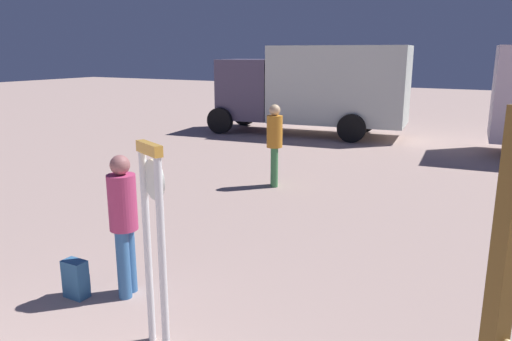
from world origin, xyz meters
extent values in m
cylinder|color=white|center=(0.37, 2.84, 0.96)|extent=(0.07, 0.07, 1.92)
cylinder|color=white|center=(0.66, 2.70, 0.96)|extent=(0.07, 0.07, 1.92)
cube|color=gold|center=(0.51, 2.77, 1.97)|extent=(0.40, 0.25, 0.10)
cylinder|color=white|center=(0.53, 2.79, 1.68)|extent=(0.35, 0.19, 0.37)
cube|color=black|center=(0.54, 2.82, 1.68)|extent=(0.07, 0.04, 0.08)
cube|color=black|center=(0.54, 2.82, 1.68)|extent=(0.13, 0.07, 0.05)
cylinder|color=teal|center=(-0.48, 3.36, 0.41)|extent=(0.15, 0.15, 0.81)
cylinder|color=teal|center=(-0.54, 3.51, 0.41)|extent=(0.15, 0.15, 0.81)
cylinder|color=#C23D6C|center=(-0.51, 3.43, 1.14)|extent=(0.32, 0.32, 0.64)
sphere|color=#A86865|center=(-0.51, 3.43, 1.57)|extent=(0.22, 0.22, 0.22)
cube|color=teal|center=(-0.99, 3.09, 0.23)|extent=(0.28, 0.17, 0.45)
cube|color=#40608F|center=(-0.99, 3.20, 0.16)|extent=(0.19, 0.04, 0.20)
cylinder|color=#42874D|center=(-1.13, 8.49, 0.42)|extent=(0.16, 0.16, 0.84)
cylinder|color=#42874D|center=(-1.21, 8.64, 0.42)|extent=(0.16, 0.16, 0.84)
cylinder|color=orange|center=(-1.17, 8.57, 1.17)|extent=(0.33, 0.33, 0.67)
sphere|color=#E0BB8A|center=(-1.17, 8.57, 1.62)|extent=(0.23, 0.23, 0.23)
cube|color=silver|center=(-2.20, 15.34, 1.72)|extent=(4.68, 2.62, 2.53)
cube|color=#564C66|center=(-5.38, 14.96, 1.49)|extent=(2.07, 2.20, 2.08)
cube|color=black|center=(-6.31, 14.85, 1.91)|extent=(0.23, 1.67, 0.91)
cylinder|color=black|center=(-6.20, 15.95, 0.45)|extent=(0.92, 0.35, 0.90)
cylinder|color=black|center=(-5.94, 13.82, 0.45)|extent=(0.92, 0.35, 0.90)
cylinder|color=black|center=(-1.62, 16.49, 0.45)|extent=(0.92, 0.35, 0.90)
cylinder|color=black|center=(-1.37, 14.36, 0.45)|extent=(0.92, 0.35, 0.90)
camera|label=1|loc=(3.37, -0.47, 2.79)|focal=34.38mm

